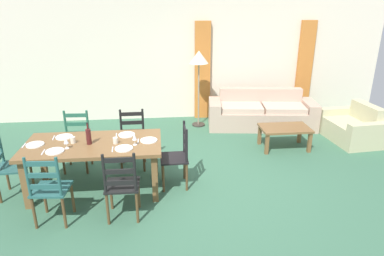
# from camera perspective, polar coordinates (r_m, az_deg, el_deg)

# --- Properties ---
(ground_plane) EXTENTS (9.60, 9.60, 0.02)m
(ground_plane) POSITION_cam_1_polar(r_m,az_deg,el_deg) (5.27, -0.38, -9.62)
(ground_plane) COLOR #366148
(wall_far) EXTENTS (9.60, 0.16, 2.70)m
(wall_far) POSITION_cam_1_polar(r_m,az_deg,el_deg) (7.95, -2.70, 11.25)
(wall_far) COLOR beige
(wall_far) RESTS_ON ground_plane
(curtain_panel_left) EXTENTS (0.35, 0.08, 2.20)m
(curtain_panel_left) POSITION_cam_1_polar(r_m,az_deg,el_deg) (7.91, 1.75, 9.38)
(curtain_panel_left) COLOR #C7722F
(curtain_panel_left) RESTS_ON ground_plane
(curtain_panel_right) EXTENTS (0.35, 0.08, 2.20)m
(curtain_panel_right) POSITION_cam_1_polar(r_m,az_deg,el_deg) (8.56, 18.11, 9.24)
(curtain_panel_right) COLOR #C7722F
(curtain_panel_right) RESTS_ON ground_plane
(dining_table) EXTENTS (1.90, 0.96, 0.75)m
(dining_table) POSITION_cam_1_polar(r_m,az_deg,el_deg) (5.05, -16.02, -3.32)
(dining_table) COLOR brown
(dining_table) RESTS_ON ground_plane
(dining_chair_near_left) EXTENTS (0.45, 0.43, 0.96)m
(dining_chair_near_left) POSITION_cam_1_polar(r_m,az_deg,el_deg) (4.58, -22.54, -9.35)
(dining_chair_near_left) COLOR #245451
(dining_chair_near_left) RESTS_ON ground_plane
(dining_chair_near_right) EXTENTS (0.42, 0.40, 0.96)m
(dining_chair_near_right) POSITION_cam_1_polar(r_m,az_deg,el_deg) (4.41, -11.54, -9.28)
(dining_chair_near_right) COLOR black
(dining_chair_near_right) RESTS_ON ground_plane
(dining_chair_far_left) EXTENTS (0.44, 0.42, 0.96)m
(dining_chair_far_left) POSITION_cam_1_polar(r_m,az_deg,el_deg) (5.89, -18.59, -2.07)
(dining_chair_far_left) COLOR #255D46
(dining_chair_far_left) RESTS_ON ground_plane
(dining_chair_far_right) EXTENTS (0.42, 0.40, 0.96)m
(dining_chair_far_right) POSITION_cam_1_polar(r_m,az_deg,el_deg) (5.74, -9.84, -1.88)
(dining_chair_far_right) COLOR black
(dining_chair_far_right) RESTS_ON ground_plane
(dining_chair_head_west) EXTENTS (0.42, 0.44, 0.96)m
(dining_chair_head_west) POSITION_cam_1_polar(r_m,az_deg,el_deg) (5.44, -28.16, -5.46)
(dining_chair_head_west) COLOR #25534F
(dining_chair_head_west) RESTS_ON ground_plane
(dining_chair_head_east) EXTENTS (0.41, 0.43, 0.96)m
(dining_chair_head_east) POSITION_cam_1_polar(r_m,az_deg,el_deg) (5.08, -2.41, -4.66)
(dining_chair_head_east) COLOR black
(dining_chair_head_east) RESTS_ON ground_plane
(dinner_plate_near_left) EXTENTS (0.24, 0.24, 0.02)m
(dinner_plate_near_left) POSITION_cam_1_polar(r_m,az_deg,el_deg) (4.90, -21.78, -3.59)
(dinner_plate_near_left) COLOR white
(dinner_plate_near_left) RESTS_ON dining_table
(fork_near_left) EXTENTS (0.02, 0.17, 0.01)m
(fork_near_left) POSITION_cam_1_polar(r_m,az_deg,el_deg) (4.94, -23.45, -3.69)
(fork_near_left) COLOR silver
(fork_near_left) RESTS_ON dining_table
(dinner_plate_near_right) EXTENTS (0.24, 0.24, 0.02)m
(dinner_plate_near_right) POSITION_cam_1_polar(r_m,az_deg,el_deg) (4.72, -11.24, -3.34)
(dinner_plate_near_right) COLOR white
(dinner_plate_near_right) RESTS_ON dining_table
(fork_near_right) EXTENTS (0.03, 0.17, 0.01)m
(fork_near_right) POSITION_cam_1_polar(r_m,az_deg,el_deg) (4.74, -13.04, -3.45)
(fork_near_right) COLOR silver
(fork_near_right) RESTS_ON dining_table
(dinner_plate_far_left) EXTENTS (0.24, 0.24, 0.02)m
(dinner_plate_far_left) POSITION_cam_1_polar(r_m,az_deg,el_deg) (5.34, -20.43, -1.41)
(dinner_plate_far_left) COLOR white
(dinner_plate_far_left) RESTS_ON dining_table
(fork_far_left) EXTENTS (0.03, 0.17, 0.01)m
(fork_far_left) POSITION_cam_1_polar(r_m,az_deg,el_deg) (5.38, -21.97, -1.51)
(fork_far_left) COLOR silver
(fork_far_left) RESTS_ON dining_table
(dinner_plate_far_right) EXTENTS (0.24, 0.24, 0.02)m
(dinner_plate_far_right) POSITION_cam_1_polar(r_m,az_deg,el_deg) (5.18, -10.78, -1.10)
(dinner_plate_far_right) COLOR white
(dinner_plate_far_right) RESTS_ON dining_table
(fork_far_right) EXTENTS (0.03, 0.17, 0.01)m
(fork_far_right) POSITION_cam_1_polar(r_m,az_deg,el_deg) (5.20, -12.42, -1.21)
(fork_far_right) COLOR silver
(fork_far_right) RESTS_ON dining_table
(dinner_plate_head_west) EXTENTS (0.24, 0.24, 0.02)m
(dinner_plate_head_west) POSITION_cam_1_polar(r_m,az_deg,el_deg) (5.22, -24.57, -2.54)
(dinner_plate_head_west) COLOR white
(dinner_plate_head_west) RESTS_ON dining_table
(fork_head_west) EXTENTS (0.02, 0.17, 0.01)m
(fork_head_west) POSITION_cam_1_polar(r_m,az_deg,el_deg) (5.27, -26.10, -2.63)
(fork_head_west) COLOR silver
(fork_head_west) RESTS_ON dining_table
(dinner_plate_head_east) EXTENTS (0.24, 0.24, 0.02)m
(dinner_plate_head_east) POSITION_cam_1_polar(r_m,az_deg,el_deg) (4.93, -7.18, -2.04)
(dinner_plate_head_east) COLOR white
(dinner_plate_head_east) RESTS_ON dining_table
(fork_head_east) EXTENTS (0.02, 0.17, 0.01)m
(fork_head_east) POSITION_cam_1_polar(r_m,az_deg,el_deg) (4.94, -8.91, -2.16)
(fork_head_east) COLOR silver
(fork_head_east) RESTS_ON dining_table
(wine_bottle) EXTENTS (0.07, 0.07, 0.32)m
(wine_bottle) POSITION_cam_1_polar(r_m,az_deg,el_deg) (4.96, -16.77, -1.30)
(wine_bottle) COLOR #471919
(wine_bottle) RESTS_ON dining_table
(wine_glass_near_left) EXTENTS (0.06, 0.06, 0.16)m
(wine_glass_near_left) POSITION_cam_1_polar(r_m,az_deg,el_deg) (4.91, -20.16, -2.03)
(wine_glass_near_left) COLOR white
(wine_glass_near_left) RESTS_ON dining_table
(wine_glass_near_right) EXTENTS (0.06, 0.06, 0.16)m
(wine_glass_near_right) POSITION_cam_1_polar(r_m,az_deg,el_deg) (4.79, -9.52, -1.56)
(wine_glass_near_right) COLOR white
(wine_glass_near_right) RESTS_ON dining_table
(coffee_cup_primary) EXTENTS (0.07, 0.07, 0.09)m
(coffee_cup_primary) POSITION_cam_1_polar(r_m,az_deg,el_deg) (4.91, -12.57, -2.04)
(coffee_cup_primary) COLOR beige
(coffee_cup_primary) RESTS_ON dining_table
(coffee_cup_secondary) EXTENTS (0.07, 0.07, 0.09)m
(coffee_cup_secondary) POSITION_cam_1_polar(r_m,az_deg,el_deg) (5.09, -19.13, -1.89)
(coffee_cup_secondary) COLOR beige
(coffee_cup_secondary) RESTS_ON dining_table
(couch) EXTENTS (2.36, 1.07, 0.80)m
(couch) POSITION_cam_1_polar(r_m,az_deg,el_deg) (7.68, 11.37, 2.39)
(couch) COLOR tan
(couch) RESTS_ON ground_plane
(coffee_table) EXTENTS (0.90, 0.56, 0.42)m
(coffee_table) POSITION_cam_1_polar(r_m,az_deg,el_deg) (6.61, 15.13, -0.38)
(coffee_table) COLOR brown
(coffee_table) RESTS_ON ground_plane
(armchair_upholstered) EXTENTS (0.90, 1.23, 0.72)m
(armchair_upholstered) POSITION_cam_1_polar(r_m,az_deg,el_deg) (7.52, 25.29, 0.01)
(armchair_upholstered) COLOR #B9B48A
(armchair_upholstered) RESTS_ON ground_plane
(standing_lamp) EXTENTS (0.40, 0.40, 1.64)m
(standing_lamp) POSITION_cam_1_polar(r_m,az_deg,el_deg) (7.31, 1.15, 10.91)
(standing_lamp) COLOR #332D28
(standing_lamp) RESTS_ON ground_plane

